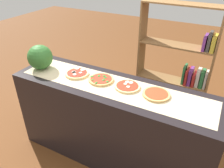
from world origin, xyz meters
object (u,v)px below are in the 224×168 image
at_px(pizza_plain_3, 156,94).
at_px(watermelon, 40,57).
at_px(pizza_spinach_1, 101,79).
at_px(bookshelf, 182,72).
at_px(pizza_mozzarella_0, 77,73).
at_px(pizza_mozzarella_2, 127,86).

distance_m(pizza_plain_3, watermelon, 1.27).
bearing_deg(pizza_spinach_1, bookshelf, 61.34).
xyz_separation_m(pizza_mozzarella_0, pizza_spinach_1, (0.28, 0.01, -0.00)).
bearing_deg(pizza_mozzarella_0, pizza_mozzarella_2, 1.58).
bearing_deg(bookshelf, pizza_plain_3, -91.44).
height_order(pizza_spinach_1, watermelon, watermelon).
relative_size(pizza_mozzarella_2, bookshelf, 0.16).
height_order(pizza_mozzarella_2, watermelon, watermelon).
bearing_deg(bookshelf, pizza_mozzarella_2, -106.04).
distance_m(pizza_mozzarella_2, bookshelf, 1.14).
bearing_deg(pizza_mozzarella_0, bookshelf, 51.32).
distance_m(watermelon, bookshelf, 1.76).
bearing_deg(pizza_mozzarella_0, pizza_plain_3, 0.86).
xyz_separation_m(pizza_mozzarella_0, pizza_mozzarella_2, (0.56, 0.02, -0.00)).
relative_size(watermelon, bookshelf, 0.17).
height_order(pizza_mozzarella_2, pizza_plain_3, pizza_mozzarella_2).
bearing_deg(pizza_spinach_1, pizza_mozzarella_0, -178.12).
height_order(pizza_mozzarella_0, pizza_spinach_1, pizza_mozzarella_0).
height_order(pizza_spinach_1, pizza_mozzarella_2, pizza_spinach_1).
relative_size(pizza_mozzarella_0, watermelon, 0.92).
height_order(pizza_mozzarella_0, pizza_plain_3, pizza_mozzarella_0).
relative_size(pizza_plain_3, watermelon, 0.93).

